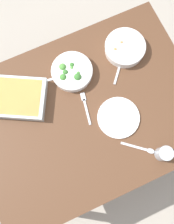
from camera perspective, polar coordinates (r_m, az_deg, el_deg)
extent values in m
plane|color=#B2A899|center=(2.04, 0.00, -4.50)|extent=(6.00, 6.00, 0.00)
cube|color=brown|center=(1.33, 0.00, -0.19)|extent=(1.20, 0.90, 0.04)
cylinder|color=brown|center=(1.91, 10.27, 14.56)|extent=(0.06, 0.06, 0.70)
cylinder|color=brown|center=(1.73, -11.87, -22.05)|extent=(0.06, 0.06, 0.70)
cylinder|color=white|center=(1.42, 8.58, 14.14)|extent=(0.21, 0.21, 0.05)
torus|color=white|center=(1.40, 8.73, 14.57)|extent=(0.22, 0.22, 0.01)
cylinder|color=#B2844C|center=(1.42, 8.60, 14.19)|extent=(0.18, 0.18, 0.03)
sphere|color=silver|center=(1.42, 9.20, 15.38)|extent=(0.01, 0.01, 0.01)
sphere|color=#B2844C|center=(1.41, 7.80, 15.28)|extent=(0.02, 0.02, 0.02)
sphere|color=silver|center=(1.40, 7.30, 14.54)|extent=(0.01, 0.01, 0.01)
sphere|color=#B2844C|center=(1.39, 6.40, 13.88)|extent=(0.02, 0.02, 0.02)
sphere|color=#B2844C|center=(1.40, 8.66, 14.21)|extent=(0.02, 0.02, 0.02)
cylinder|color=white|center=(1.35, -3.40, 9.05)|extent=(0.21, 0.21, 0.05)
torus|color=white|center=(1.34, -3.45, 9.38)|extent=(0.22, 0.22, 0.01)
cylinder|color=#8CB272|center=(1.35, -3.40, 9.09)|extent=(0.17, 0.17, 0.02)
sphere|color=#3D7A33|center=(1.33, -4.91, 8.97)|extent=(0.03, 0.03, 0.03)
sphere|color=#478C38|center=(1.32, -5.47, 7.83)|extent=(0.04, 0.04, 0.04)
sphere|color=#3D7A33|center=(1.35, -3.43, 10.59)|extent=(0.03, 0.03, 0.03)
sphere|color=#569E42|center=(1.34, -5.57, 10.13)|extent=(0.04, 0.04, 0.04)
sphere|color=#569E42|center=(1.34, -3.47, 9.97)|extent=(0.02, 0.02, 0.02)
sphere|color=#3D7A33|center=(1.32, -2.14, 7.93)|extent=(0.04, 0.04, 0.04)
sphere|color=#478C38|center=(1.33, -1.95, 8.74)|extent=(0.02, 0.02, 0.02)
cube|color=silver|center=(1.35, -15.73, 3.10)|extent=(0.37, 0.34, 0.06)
cube|color=#DBAD56|center=(1.34, -15.87, 3.24)|extent=(0.32, 0.30, 0.04)
cylinder|color=#B2BCC6|center=(1.30, 17.04, -9.02)|extent=(0.07, 0.07, 0.08)
cylinder|color=black|center=(1.31, 16.88, -9.06)|extent=(0.06, 0.06, 0.05)
cylinder|color=white|center=(1.31, 7.14, -1.27)|extent=(0.22, 0.22, 0.01)
cube|color=silver|center=(1.38, 6.99, 8.89)|extent=(0.10, 0.11, 0.01)
ellipsoid|color=silver|center=(1.42, 7.91, 11.98)|extent=(0.05, 0.05, 0.01)
cube|color=silver|center=(1.37, -8.34, 7.28)|extent=(0.14, 0.03, 0.01)
ellipsoid|color=silver|center=(1.37, -4.92, 8.32)|extent=(0.04, 0.03, 0.01)
cube|color=silver|center=(1.31, 10.66, -7.70)|extent=(0.11, 0.10, 0.01)
ellipsoid|color=silver|center=(1.32, 14.26, -8.57)|extent=(0.05, 0.05, 0.01)
cube|color=silver|center=(1.31, 0.00, 0.03)|extent=(0.04, 0.14, 0.01)
cube|color=silver|center=(1.33, -0.88, 3.50)|extent=(0.03, 0.05, 0.01)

